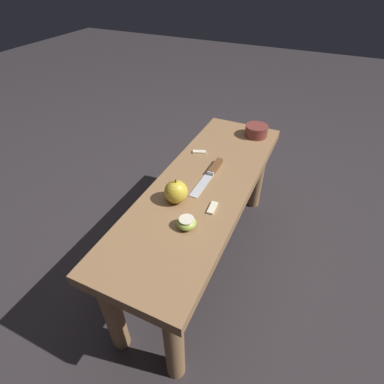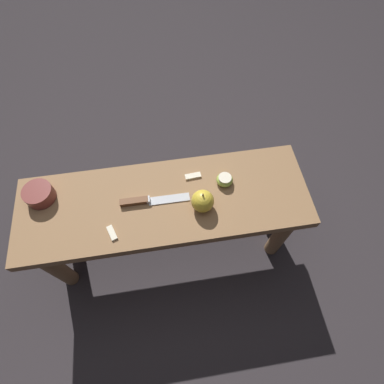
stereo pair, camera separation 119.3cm
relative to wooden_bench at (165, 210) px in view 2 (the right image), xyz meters
The scene contains 8 objects.
ground_plane 0.35m from the wooden_bench, ahead, with size 8.00×8.00×0.00m, color #2D282B.
wooden_bench is the anchor object (origin of this frame).
knife 0.12m from the wooden_bench, behind, with size 0.25×0.03×0.02m.
apple_whole 0.19m from the wooden_bench, 18.65° to the right, with size 0.08×0.08×0.09m.
apple_cut 0.26m from the wooden_bench, ahead, with size 0.06×0.06×0.03m.
apple_slice_near_knife 0.23m from the wooden_bench, 151.88° to the right, with size 0.04×0.06×0.01m.
apple_slice_center 0.17m from the wooden_bench, 34.58° to the left, with size 0.06×0.03×0.01m.
bowl 0.46m from the wooden_bench, 169.88° to the left, with size 0.10×0.10×0.05m.
Camera 2 is at (0.03, -0.50, 1.41)m, focal length 28.00 mm.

